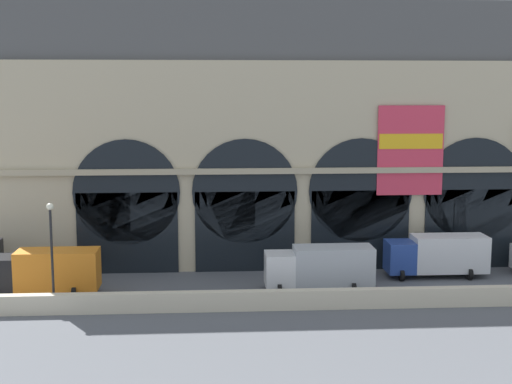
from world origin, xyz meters
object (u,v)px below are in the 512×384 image
Objects in this scene: box_truck_center at (320,267)px; street_lamp_quayside at (51,242)px; box_truck_mideast at (437,254)px; box_truck_west at (45,271)px.

street_lamp_quayside is at bearing -169.60° from box_truck_center.
box_truck_center is 9.83m from box_truck_mideast.
street_lamp_quayside reaches higher than box_truck_center.
box_truck_west and box_truck_mideast have the same top height.
box_truck_mideast is at bearing 18.71° from box_truck_center.
box_truck_mideast is at bearing 6.08° from box_truck_west.
box_truck_center is 1.00× the size of box_truck_mideast.
street_lamp_quayside reaches higher than box_truck_mideast.
box_truck_mideast is at bearing 13.35° from street_lamp_quayside.
box_truck_west is 1.00× the size of box_truck_center.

